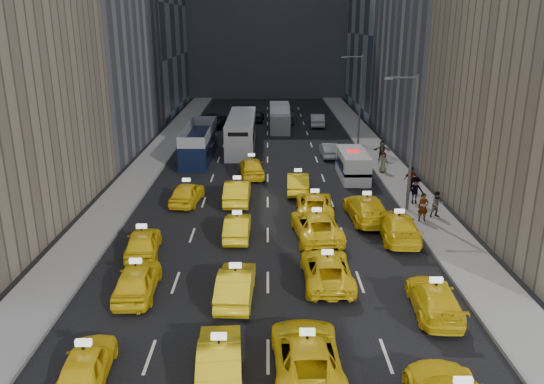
{
  "coord_description": "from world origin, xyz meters",
  "views": [
    {
      "loc": [
        0.0,
        -21.22,
        12.13
      ],
      "look_at": [
        0.27,
        10.12,
        2.0
      ],
      "focal_mm": 35.0,
      "sensor_mm": 36.0,
      "label": 1
    }
  ],
  "objects_px": {
    "nypd_van": "(353,165)",
    "double_decker": "(199,143)",
    "box_truck": "(280,118)",
    "pedestrian_0": "(423,207)",
    "city_bus": "(241,132)",
    "taxi_1": "(220,359)",
    "taxi_0": "(86,364)",
    "taxi_2": "(307,355)"
  },
  "relations": [
    {
      "from": "nypd_van",
      "to": "double_decker",
      "type": "bearing_deg",
      "value": 154.5
    },
    {
      "from": "box_truck",
      "to": "pedestrian_0",
      "type": "distance_m",
      "value": 30.9
    },
    {
      "from": "double_decker",
      "to": "city_bus",
      "type": "height_order",
      "value": "city_bus"
    },
    {
      "from": "nypd_van",
      "to": "city_bus",
      "type": "xyz_separation_m",
      "value": [
        -9.47,
        10.88,
        0.52
      ]
    },
    {
      "from": "taxi_1",
      "to": "pedestrian_0",
      "type": "distance_m",
      "value": 18.89
    },
    {
      "from": "taxi_1",
      "to": "nypd_van",
      "type": "height_order",
      "value": "nypd_van"
    },
    {
      "from": "city_bus",
      "to": "box_truck",
      "type": "distance_m",
      "value": 9.62
    },
    {
      "from": "double_decker",
      "to": "taxi_0",
      "type": "bearing_deg",
      "value": -92.65
    },
    {
      "from": "taxi_2",
      "to": "city_bus",
      "type": "relative_size",
      "value": 0.42
    },
    {
      "from": "double_decker",
      "to": "city_bus",
      "type": "xyz_separation_m",
      "value": [
        3.71,
        4.28,
        0.1
      ]
    },
    {
      "from": "taxi_1",
      "to": "pedestrian_0",
      "type": "xyz_separation_m",
      "value": [
        11.43,
        15.03,
        0.34
      ]
    },
    {
      "from": "city_bus",
      "to": "box_truck",
      "type": "xyz_separation_m",
      "value": [
        4.01,
        8.75,
        -0.12
      ]
    },
    {
      "from": "taxi_1",
      "to": "double_decker",
      "type": "relative_size",
      "value": 0.42
    },
    {
      "from": "pedestrian_0",
      "to": "double_decker",
      "type": "bearing_deg",
      "value": 135.55
    },
    {
      "from": "double_decker",
      "to": "city_bus",
      "type": "bearing_deg",
      "value": 46.6
    },
    {
      "from": "taxi_0",
      "to": "box_truck",
      "type": "distance_m",
      "value": 45.65
    },
    {
      "from": "pedestrian_0",
      "to": "taxi_2",
      "type": "bearing_deg",
      "value": -117.54
    },
    {
      "from": "nypd_van",
      "to": "pedestrian_0",
      "type": "relative_size",
      "value": 3.03
    },
    {
      "from": "double_decker",
      "to": "pedestrian_0",
      "type": "distance_m",
      "value": 23.16
    },
    {
      "from": "taxi_2",
      "to": "city_bus",
      "type": "bearing_deg",
      "value": -85.13
    },
    {
      "from": "city_bus",
      "to": "box_truck",
      "type": "bearing_deg",
      "value": 60.41
    },
    {
      "from": "taxi_0",
      "to": "box_truck",
      "type": "xyz_separation_m",
      "value": [
        7.79,
        44.97,
        0.8
      ]
    },
    {
      "from": "taxi_0",
      "to": "nypd_van",
      "type": "height_order",
      "value": "nypd_van"
    },
    {
      "from": "box_truck",
      "to": "nypd_van",
      "type": "bearing_deg",
      "value": -68.03
    },
    {
      "from": "taxi_2",
      "to": "double_decker",
      "type": "distance_m",
      "value": 32.47
    },
    {
      "from": "pedestrian_0",
      "to": "nypd_van",
      "type": "bearing_deg",
      "value": 107.44
    },
    {
      "from": "taxi_0",
      "to": "double_decker",
      "type": "height_order",
      "value": "double_decker"
    },
    {
      "from": "taxi_1",
      "to": "double_decker",
      "type": "bearing_deg",
      "value": -85.56
    },
    {
      "from": "taxi_0",
      "to": "pedestrian_0",
      "type": "bearing_deg",
      "value": -140.45
    },
    {
      "from": "double_decker",
      "to": "city_bus",
      "type": "relative_size",
      "value": 0.83
    },
    {
      "from": "nypd_van",
      "to": "taxi_0",
      "type": "bearing_deg",
      "value": -116.52
    },
    {
      "from": "nypd_van",
      "to": "city_bus",
      "type": "relative_size",
      "value": 0.44
    },
    {
      "from": "nypd_van",
      "to": "double_decker",
      "type": "relative_size",
      "value": 0.53
    },
    {
      "from": "taxi_1",
      "to": "pedestrian_0",
      "type": "relative_size",
      "value": 2.41
    },
    {
      "from": "taxi_0",
      "to": "taxi_1",
      "type": "distance_m",
      "value": 4.67
    },
    {
      "from": "taxi_1",
      "to": "double_decker",
      "type": "height_order",
      "value": "double_decker"
    },
    {
      "from": "double_decker",
      "to": "city_bus",
      "type": "distance_m",
      "value": 5.67
    },
    {
      "from": "city_bus",
      "to": "pedestrian_0",
      "type": "distance_m",
      "value": 24.36
    },
    {
      "from": "taxi_0",
      "to": "box_truck",
      "type": "bearing_deg",
      "value": -103.66
    },
    {
      "from": "city_bus",
      "to": "taxi_0",
      "type": "bearing_deg",
      "value": -100.95
    },
    {
      "from": "taxi_1",
      "to": "taxi_2",
      "type": "relative_size",
      "value": 0.84
    },
    {
      "from": "taxi_1",
      "to": "city_bus",
      "type": "height_order",
      "value": "city_bus"
    }
  ]
}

